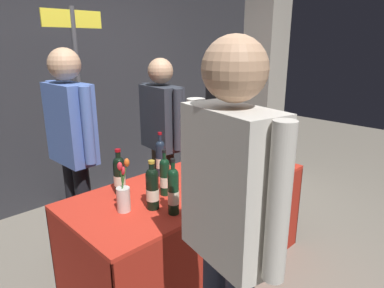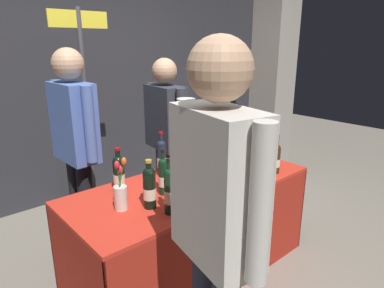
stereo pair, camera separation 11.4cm
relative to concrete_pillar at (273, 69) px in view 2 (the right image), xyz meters
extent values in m
plane|color=gray|center=(-2.02, -0.78, -1.43)|extent=(12.00, 12.00, 0.00)
cube|color=#2D2D33|center=(-2.02, 1.21, -0.03)|extent=(6.93, 0.12, 2.81)
cube|color=gray|center=(0.00, 0.00, 0.00)|extent=(0.40, 0.40, 2.87)
cube|color=red|center=(-2.02, -0.78, -0.70)|extent=(1.86, 0.79, 0.02)
cube|color=#A32519|center=(-2.02, -1.17, -1.07)|extent=(1.86, 0.01, 0.72)
cube|color=#A32519|center=(-2.02, -0.39, -1.07)|extent=(1.86, 0.01, 0.72)
cube|color=#A32519|center=(-2.95, -0.78, -1.07)|extent=(0.01, 0.79, 0.72)
cube|color=#A32519|center=(-1.10, -0.78, -1.07)|extent=(0.01, 0.79, 0.72)
cylinder|color=black|center=(-2.50, -0.55, -0.57)|extent=(0.08, 0.08, 0.22)
sphere|color=black|center=(-2.50, -0.55, -0.46)|extent=(0.08, 0.08, 0.08)
cylinder|color=black|center=(-2.50, -0.55, -0.42)|extent=(0.03, 0.03, 0.08)
cylinder|color=maroon|center=(-2.50, -0.55, -0.38)|extent=(0.04, 0.04, 0.02)
cylinder|color=beige|center=(-2.50, -0.55, -0.59)|extent=(0.08, 0.08, 0.07)
cylinder|color=#192333|center=(-1.63, -0.69, -0.56)|extent=(0.08, 0.08, 0.25)
sphere|color=#192333|center=(-1.63, -0.69, -0.43)|extent=(0.07, 0.07, 0.07)
cylinder|color=#192333|center=(-1.63, -0.69, -0.39)|extent=(0.03, 0.03, 0.08)
cylinder|color=#B7932D|center=(-1.63, -0.69, -0.34)|extent=(0.04, 0.04, 0.02)
cylinder|color=beige|center=(-1.63, -0.69, -0.58)|extent=(0.08, 0.08, 0.08)
cylinder|color=black|center=(-2.48, -0.90, -0.57)|extent=(0.08, 0.08, 0.23)
sphere|color=black|center=(-2.48, -0.90, -0.46)|extent=(0.08, 0.08, 0.08)
cylinder|color=black|center=(-2.48, -0.90, -0.42)|extent=(0.03, 0.03, 0.07)
cylinder|color=#B7932D|center=(-2.48, -0.90, -0.38)|extent=(0.04, 0.04, 0.02)
cylinder|color=beige|center=(-2.48, -0.90, -0.59)|extent=(0.08, 0.08, 0.07)
cylinder|color=black|center=(-2.29, -0.79, -0.57)|extent=(0.07, 0.07, 0.23)
sphere|color=black|center=(-2.29, -0.79, -0.46)|extent=(0.07, 0.07, 0.07)
cylinder|color=black|center=(-2.29, -0.79, -0.42)|extent=(0.02, 0.02, 0.08)
cylinder|color=black|center=(-2.29, -0.79, -0.37)|extent=(0.03, 0.03, 0.02)
cylinder|color=beige|center=(-2.29, -0.79, -0.59)|extent=(0.07, 0.07, 0.07)
cylinder|color=#192333|center=(-2.09, -0.50, -0.56)|extent=(0.07, 0.07, 0.25)
sphere|color=#192333|center=(-2.09, -0.50, -0.44)|extent=(0.07, 0.07, 0.07)
cylinder|color=#192333|center=(-2.09, -0.50, -0.40)|extent=(0.03, 0.03, 0.08)
cylinder|color=maroon|center=(-2.09, -0.50, -0.35)|extent=(0.03, 0.03, 0.02)
cylinder|color=beige|center=(-2.09, -0.50, -0.58)|extent=(0.07, 0.07, 0.08)
cylinder|color=#38230F|center=(-1.39, -1.07, -0.58)|extent=(0.07, 0.07, 0.20)
sphere|color=#38230F|center=(-1.39, -1.07, -0.48)|extent=(0.07, 0.07, 0.07)
cylinder|color=#38230F|center=(-1.39, -1.07, -0.44)|extent=(0.03, 0.03, 0.09)
cylinder|color=maroon|center=(-1.39, -1.07, -0.39)|extent=(0.03, 0.03, 0.02)
cylinder|color=beige|center=(-1.39, -1.07, -0.60)|extent=(0.07, 0.07, 0.06)
cylinder|color=black|center=(-1.95, -1.04, -0.58)|extent=(0.08, 0.08, 0.20)
sphere|color=black|center=(-1.95, -1.04, -0.48)|extent=(0.08, 0.08, 0.08)
cylinder|color=black|center=(-1.95, -1.04, -0.44)|extent=(0.03, 0.03, 0.08)
cylinder|color=#B7932D|center=(-1.95, -1.04, -0.39)|extent=(0.04, 0.04, 0.02)
cylinder|color=beige|center=(-1.95, -1.04, -0.60)|extent=(0.08, 0.08, 0.06)
cylinder|color=black|center=(-2.43, -1.04, -0.56)|extent=(0.07, 0.07, 0.26)
sphere|color=black|center=(-2.43, -1.04, -0.43)|extent=(0.07, 0.07, 0.07)
cylinder|color=black|center=(-2.43, -1.04, -0.39)|extent=(0.03, 0.03, 0.08)
cylinder|color=black|center=(-2.43, -1.04, -0.34)|extent=(0.03, 0.03, 0.02)
cylinder|color=beige|center=(-2.43, -1.04, -0.58)|extent=(0.07, 0.07, 0.08)
cylinder|color=black|center=(-1.46, -0.94, -0.56)|extent=(0.07, 0.07, 0.25)
sphere|color=black|center=(-1.46, -0.94, -0.44)|extent=(0.07, 0.07, 0.07)
cylinder|color=black|center=(-1.46, -0.94, -0.40)|extent=(0.03, 0.03, 0.07)
cylinder|color=maroon|center=(-1.46, -0.94, -0.35)|extent=(0.03, 0.03, 0.02)
cylinder|color=beige|center=(-1.46, -0.94, -0.58)|extent=(0.07, 0.07, 0.08)
cylinder|color=#192333|center=(-1.30, -0.75, -0.56)|extent=(0.07, 0.07, 0.25)
sphere|color=#192333|center=(-1.30, -0.75, -0.44)|extent=(0.06, 0.06, 0.06)
cylinder|color=#192333|center=(-1.30, -0.75, -0.40)|extent=(0.03, 0.03, 0.07)
cylinder|color=black|center=(-1.30, -0.75, -0.36)|extent=(0.03, 0.03, 0.02)
cylinder|color=beige|center=(-1.30, -0.75, -0.58)|extent=(0.07, 0.07, 0.08)
cylinder|color=silver|center=(-1.57, -0.94, -0.68)|extent=(0.07, 0.07, 0.00)
cylinder|color=silver|center=(-1.57, -0.94, -0.64)|extent=(0.01, 0.01, 0.08)
cone|color=silver|center=(-1.57, -0.94, -0.57)|extent=(0.08, 0.08, 0.06)
cylinder|color=silver|center=(-1.96, -0.76, -0.68)|extent=(0.06, 0.06, 0.00)
cylinder|color=silver|center=(-1.96, -0.76, -0.64)|extent=(0.01, 0.01, 0.07)
cone|color=silver|center=(-1.96, -0.76, -0.57)|extent=(0.08, 0.08, 0.07)
cylinder|color=#590C19|center=(-1.96, -0.76, -0.59)|extent=(0.04, 0.04, 0.02)
cylinder|color=silver|center=(-2.06, -0.81, -0.68)|extent=(0.06, 0.06, 0.00)
cylinder|color=silver|center=(-2.06, -0.81, -0.65)|extent=(0.01, 0.01, 0.06)
cone|color=silver|center=(-2.06, -0.81, -0.59)|extent=(0.06, 0.06, 0.07)
cylinder|color=#590C19|center=(-2.06, -0.81, -0.61)|extent=(0.03, 0.03, 0.02)
cylinder|color=silver|center=(-2.63, -0.80, -0.61)|extent=(0.08, 0.08, 0.15)
cylinder|color=#38722D|center=(-2.63, -0.81, -0.49)|extent=(0.04, 0.05, 0.24)
ellipsoid|color=#E05B1E|center=(-2.61, -0.83, -0.37)|extent=(0.03, 0.03, 0.05)
cylinder|color=#38722D|center=(-2.63, -0.80, -0.50)|extent=(0.04, 0.04, 0.22)
ellipsoid|color=red|center=(-2.65, -0.81, -0.38)|extent=(0.03, 0.03, 0.05)
cylinder|color=#38722D|center=(-2.63, -0.80, -0.51)|extent=(0.02, 0.03, 0.19)
ellipsoid|color=red|center=(-2.62, -0.81, -0.42)|extent=(0.03, 0.03, 0.05)
cube|color=silver|center=(-1.84, -1.04, -0.62)|extent=(0.10, 0.12, 0.13)
cylinder|color=#4C4233|center=(-1.73, -0.02, -1.03)|extent=(0.12, 0.12, 0.81)
cylinder|color=#4C4233|center=(-1.75, -0.18, -1.03)|extent=(0.12, 0.12, 0.81)
cube|color=#2D333D|center=(-1.74, -0.10, -0.34)|extent=(0.25, 0.44, 0.57)
sphere|color=tan|center=(-1.74, -0.10, 0.07)|extent=(0.22, 0.22, 0.22)
cylinder|color=#2D333D|center=(-1.72, 0.16, -0.32)|extent=(0.08, 0.08, 0.53)
cylinder|color=#2D333D|center=(-1.77, -0.35, -0.32)|extent=(0.08, 0.08, 0.53)
cylinder|color=black|center=(-2.56, 0.07, -1.01)|extent=(0.12, 0.12, 0.86)
cylinder|color=black|center=(-2.55, -0.09, -1.01)|extent=(0.12, 0.12, 0.86)
cube|color=#4C6BB7|center=(-2.56, -0.01, -0.28)|extent=(0.23, 0.43, 0.61)
sphere|color=tan|center=(-2.56, -0.01, 0.16)|extent=(0.24, 0.24, 0.24)
cylinder|color=#4C6BB7|center=(-2.57, 0.25, -0.25)|extent=(0.08, 0.08, 0.56)
cylinder|color=#4C6BB7|center=(-2.55, -0.27, -0.25)|extent=(0.08, 0.08, 0.56)
cube|color=beige|center=(-2.67, -1.66, -0.23)|extent=(0.29, 0.45, 0.63)
sphere|color=tan|center=(-2.67, -1.66, 0.22)|extent=(0.24, 0.24, 0.24)
cylinder|color=beige|center=(-2.72, -1.91, -0.21)|extent=(0.08, 0.08, 0.58)
cylinder|color=beige|center=(-2.62, -1.41, -0.21)|extent=(0.08, 0.08, 0.58)
cylinder|color=#47474C|center=(-2.25, 0.44, -0.41)|extent=(0.04, 0.04, 2.04)
cube|color=yellow|center=(-2.25, 0.44, 0.50)|extent=(0.53, 0.02, 0.14)
camera|label=1|loc=(-3.64, -2.44, 0.31)|focal=31.64mm
camera|label=2|loc=(-3.56, -2.51, 0.31)|focal=31.64mm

